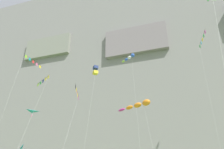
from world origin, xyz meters
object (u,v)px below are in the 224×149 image
kite_windsock_high_center (130,58)px  kite_delta_upper_right (30,117)px  kite_banner_low_left (40,90)px  kite_box_high_left (95,71)px  kite_banner_mid_right (203,45)px  kite_banner_upper_left (30,68)px  kite_windsock_far_right (138,105)px  kite_banner_low_right (75,99)px

kite_windsock_high_center → kite_delta_upper_right: bearing=-176.0°
kite_banner_low_left → kite_box_high_left: bearing=53.8°
kite_banner_mid_right → kite_banner_upper_left: kite_banner_mid_right is taller
kite_banner_low_left → kite_windsock_far_right: (11.72, 6.07, -1.16)m
kite_delta_upper_right → kite_box_high_left: (14.95, -5.62, 4.46)m
kite_delta_upper_right → kite_windsock_far_right: kite_delta_upper_right is taller
kite_windsock_high_center → kite_banner_upper_left: bearing=-158.9°
kite_banner_mid_right → kite_banner_low_right: size_ratio=1.87×
kite_banner_low_right → kite_banner_low_left: size_ratio=0.91×
kite_banner_low_right → kite_windsock_high_center: (4.77, 12.16, 13.01)m
kite_banner_mid_right → kite_windsock_far_right: kite_banner_mid_right is taller
kite_windsock_high_center → kite_banner_low_left: (-9.17, -13.75, -11.78)m
kite_windsock_high_center → kite_banner_low_left: bearing=-123.7°
kite_delta_upper_right → kite_banner_low_left: (9.99, -12.39, -1.29)m
kite_banner_upper_left → kite_delta_upper_right: bearing=111.4°
kite_box_high_left → kite_delta_upper_right: bearing=159.4°
kite_windsock_high_center → kite_box_high_left: kite_windsock_high_center is taller
kite_banner_low_left → kite_windsock_far_right: size_ratio=1.15×
kite_windsock_far_right → kite_banner_low_left: bearing=-152.6°
kite_banner_low_right → kite_banner_upper_left: size_ratio=0.62×
kite_banner_mid_right → kite_box_high_left: 21.32m
kite_banner_upper_left → kite_banner_low_right: bearing=-24.2°
kite_delta_upper_right → kite_windsock_high_center: kite_windsock_high_center is taller
kite_banner_upper_left → kite_banner_low_left: (7.93, -7.14, -8.65)m
kite_banner_mid_right → kite_banner_upper_left: 32.28m
kite_banner_low_right → kite_banner_upper_left: 16.75m
kite_banner_low_right → kite_banner_upper_left: bearing=155.8°
kite_banner_upper_left → kite_box_high_left: 13.22m
kite_windsock_high_center → kite_banner_upper_left: (-17.10, -6.61, -3.12)m
kite_banner_upper_left → kite_windsock_far_right: kite_banner_upper_left is taller
kite_windsock_high_center → kite_box_high_left: 10.13m
kite_banner_low_left → kite_windsock_far_right: 13.24m
kite_banner_mid_right → kite_windsock_high_center: 13.91m
kite_banner_low_right → kite_windsock_high_center: kite_windsock_high_center is taller
kite_banner_upper_left → kite_windsock_far_right: (19.65, -1.07, -9.81)m
kite_banner_low_right → kite_windsock_far_right: kite_banner_low_right is taller
kite_banner_mid_right → kite_box_high_left: bearing=-153.6°
kite_banner_upper_left → kite_windsock_far_right: bearing=-3.1°
kite_delta_upper_right → kite_banner_low_right: size_ratio=1.10×
kite_delta_upper_right → kite_banner_low_left: size_ratio=1.00×
kite_box_high_left → kite_banner_upper_left: bearing=178.4°
kite_banner_low_left → kite_windsock_high_center: bearing=56.3°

